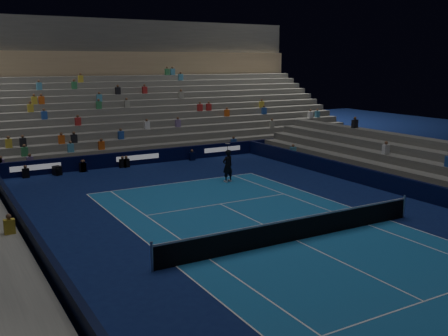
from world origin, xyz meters
name	(u,v)px	position (x,y,z in m)	size (l,w,h in m)	color
ground	(296,241)	(0.00, 0.00, 0.00)	(90.00, 90.00, 0.00)	#0C194D
court_surface	(296,240)	(0.00, 0.00, 0.01)	(10.97, 23.77, 0.01)	#1C5E9C
sponsor_barrier_far	(137,158)	(0.00, 18.50, 0.50)	(44.00, 0.25, 1.00)	black
sponsor_barrier_west	(56,277)	(-9.70, 0.00, 0.50)	(0.25, 37.00, 1.00)	black
grandstand_main	(97,108)	(0.00, 27.90, 3.38)	(44.00, 15.20, 11.20)	slate
tennis_net	(296,229)	(0.00, 0.00, 0.50)	(12.90, 0.10, 1.10)	#B2B2B7
tennis_player	(228,166)	(2.91, 10.59, 1.01)	(0.73, 0.48, 2.01)	black
broadcast_camera	(57,170)	(-5.78, 17.82, 0.31)	(0.58, 0.96, 0.60)	black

